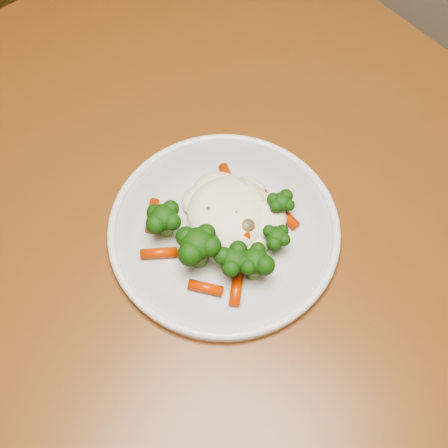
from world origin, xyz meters
name	(u,v)px	position (x,y,z in m)	size (l,w,h in m)	color
dining_table	(294,323)	(0.31, 0.22, 0.66)	(1.49, 1.27, 0.75)	brown
plate	(224,230)	(0.20, 0.25, 0.76)	(0.27, 0.27, 0.01)	silver
meal	(225,227)	(0.20, 0.24, 0.78)	(0.18, 0.17, 0.05)	#FCF1CA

